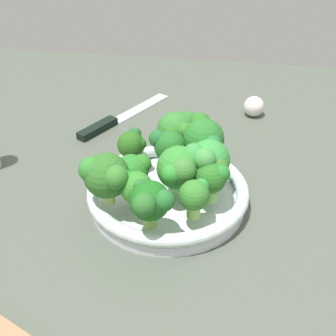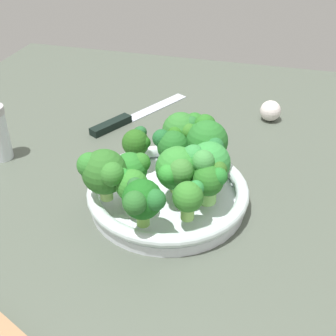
{
  "view_description": "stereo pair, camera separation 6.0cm",
  "coord_description": "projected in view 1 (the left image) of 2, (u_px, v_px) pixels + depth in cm",
  "views": [
    {
      "loc": [
        -55.5,
        -5.09,
        44.34
      ],
      "look_at": [
        0.04,
        3.85,
        6.7
      ],
      "focal_mm": 47.93,
      "sensor_mm": 36.0,
      "label": 1
    },
    {
      "loc": [
        -54.25,
        -10.92,
        44.34
      ],
      "look_at": [
        0.04,
        3.85,
        6.7
      ],
      "focal_mm": 47.93,
      "sensor_mm": 36.0,
      "label": 2
    }
  ],
  "objects": [
    {
      "name": "knife",
      "position": [
        114.0,
        120.0,
        0.94
      ],
      "size": [
        24.59,
        14.66,
        1.5
      ],
      "color": "silver",
      "rests_on": "ground_plane"
    },
    {
      "name": "broccoli_floret_5",
      "position": [
        178.0,
        130.0,
        0.74
      ],
      "size": [
        6.19,
        6.74,
        7.86
      ],
      "color": "#90BF58",
      "rests_on": "bowl"
    },
    {
      "name": "broccoli_floret_6",
      "position": [
        150.0,
        201.0,
        0.59
      ],
      "size": [
        6.51,
        6.2,
        7.03
      ],
      "color": "#7CB94D",
      "rests_on": "bowl"
    },
    {
      "name": "broccoli_floret_1",
      "position": [
        207.0,
        160.0,
        0.67
      ],
      "size": [
        7.29,
        7.06,
        7.62
      ],
      "color": "#81B85F",
      "rests_on": "bowl"
    },
    {
      "name": "bowl",
      "position": [
        168.0,
        193.0,
        0.7
      ],
      "size": [
        25.25,
        25.25,
        3.7
      ],
      "color": "white",
      "rests_on": "ground_plane"
    },
    {
      "name": "broccoli_floret_8",
      "position": [
        213.0,
        178.0,
        0.64
      ],
      "size": [
        5.08,
        5.07,
        6.06
      ],
      "color": "#7EC35D",
      "rests_on": "bowl"
    },
    {
      "name": "broccoli_floret_4",
      "position": [
        134.0,
        187.0,
        0.62
      ],
      "size": [
        4.66,
        5.11,
        6.21
      ],
      "color": "#9CD374",
      "rests_on": "bowl"
    },
    {
      "name": "broccoli_floret_10",
      "position": [
        134.0,
        171.0,
        0.65
      ],
      "size": [
        5.12,
        5.44,
        6.4
      ],
      "color": "#A0D265",
      "rests_on": "bowl"
    },
    {
      "name": "broccoli_floret_9",
      "position": [
        106.0,
        176.0,
        0.63
      ],
      "size": [
        6.67,
        7.43,
        8.02
      ],
      "color": "#A1D16E",
      "rests_on": "bowl"
    },
    {
      "name": "ground_plane",
      "position": [
        192.0,
        212.0,
        0.72
      ],
      "size": [
        130.0,
        130.0,
        2.5
      ],
      "primitive_type": "cube",
      "color": "#4E574A"
    },
    {
      "name": "broccoli_floret_3",
      "position": [
        194.0,
        195.0,
        0.61
      ],
      "size": [
        4.45,
        4.45,
        5.89
      ],
      "color": "#8BC85B",
      "rests_on": "bowl"
    },
    {
      "name": "broccoli_floret_11",
      "position": [
        179.0,
        169.0,
        0.66
      ],
      "size": [
        7.45,
        6.64,
        7.25
      ],
      "color": "#8AC158",
      "rests_on": "bowl"
    },
    {
      "name": "broccoli_floret_7",
      "position": [
        169.0,
        145.0,
        0.71
      ],
      "size": [
        5.64,
        5.97,
        6.71
      ],
      "color": "#9CC763",
      "rests_on": "bowl"
    },
    {
      "name": "broccoli_floret_0",
      "position": [
        203.0,
        138.0,
        0.71
      ],
      "size": [
        7.7,
        7.25,
        8.3
      ],
      "color": "#8FD366",
      "rests_on": "bowl"
    },
    {
      "name": "broccoli_floret_2",
      "position": [
        132.0,
        144.0,
        0.73
      ],
      "size": [
        5.09,
        4.82,
        5.52
      ],
      "color": "#89BB5F",
      "rests_on": "bowl"
    },
    {
      "name": "garlic_bulb",
      "position": [
        254.0,
        106.0,
        0.96
      ],
      "size": [
        4.33,
        4.33,
        4.33
      ],
      "primitive_type": "sphere",
      "color": "silver",
      "rests_on": "ground_plane"
    }
  ]
}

